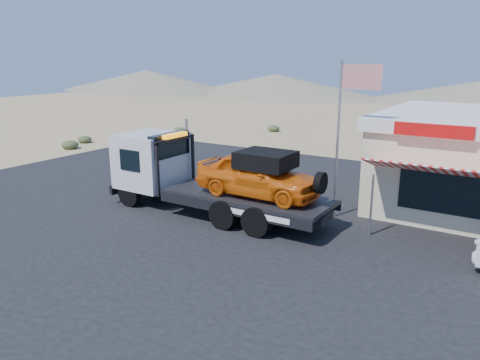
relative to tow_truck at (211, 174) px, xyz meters
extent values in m
plane|color=#9C7F58|center=(-0.40, -2.24, -1.66)|extent=(120.00, 120.00, 0.00)
cube|color=black|center=(1.60, 0.76, -1.65)|extent=(32.00, 24.00, 0.02)
cylinder|color=black|center=(-3.45, -1.07, -1.11)|extent=(1.07, 0.32, 1.07)
cylinder|color=black|center=(-3.45, 1.07, -1.11)|extent=(1.07, 0.32, 1.07)
cylinder|color=black|center=(1.39, -1.07, -1.11)|extent=(1.07, 0.59, 1.07)
cylinder|color=black|center=(1.39, 1.07, -1.11)|extent=(1.07, 0.59, 1.07)
cylinder|color=black|center=(2.79, -1.07, -1.11)|extent=(1.07, 0.59, 1.07)
cylinder|color=black|center=(2.79, 1.07, -1.11)|extent=(1.07, 0.59, 1.07)
cube|color=black|center=(0.53, 0.00, -0.94)|extent=(8.81, 1.07, 0.32)
cube|color=silver|center=(-3.12, 0.00, 0.18)|extent=(2.36, 2.53, 2.26)
cube|color=black|center=(-2.10, 0.00, 0.94)|extent=(0.38, 2.15, 0.97)
cube|color=black|center=(-1.78, 0.00, 0.13)|extent=(0.11, 2.36, 2.15)
cube|color=orange|center=(-1.78, 0.00, 1.37)|extent=(0.27, 1.29, 0.16)
cube|color=black|center=(1.71, 0.00, -0.65)|extent=(6.45, 2.47, 0.16)
imported|color=#DF5B0C|center=(2.14, 0.00, 0.24)|extent=(4.73, 1.90, 1.61)
cube|color=black|center=(2.47, 0.00, 0.85)|extent=(1.93, 1.61, 0.59)
cube|color=red|center=(7.60, 2.50, 2.01)|extent=(2.60, 0.12, 0.45)
cylinder|color=#99999E|center=(6.10, 1.06, -0.54)|extent=(0.08, 0.08, 2.20)
cylinder|color=#99999E|center=(4.30, 2.26, 1.36)|extent=(0.10, 0.10, 6.00)
cube|color=#B20C14|center=(5.05, 2.26, 3.76)|extent=(1.50, 0.02, 0.90)
ellipsoid|color=#354123|center=(-16.26, 5.94, -1.36)|extent=(1.13, 1.13, 0.61)
ellipsoid|color=#354123|center=(-17.29, 8.04, -1.39)|extent=(1.00, 1.00, 0.54)
ellipsoid|color=#354123|center=(-13.84, 14.69, -1.34)|extent=(1.18, 1.18, 0.64)
ellipsoid|color=#354123|center=(-8.18, 20.27, -1.39)|extent=(1.03, 1.03, 0.55)
ellipsoid|color=#354123|center=(3.29, 20.70, -1.43)|extent=(0.88, 0.88, 0.48)
cone|color=#726B59|center=(-25.40, 52.76, 0.09)|extent=(36.00, 36.00, 3.50)
cone|color=#726B59|center=(-50.40, 49.76, 0.24)|extent=(40.00, 40.00, 3.80)
camera|label=1|loc=(10.56, -14.46, 4.45)|focal=35.00mm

